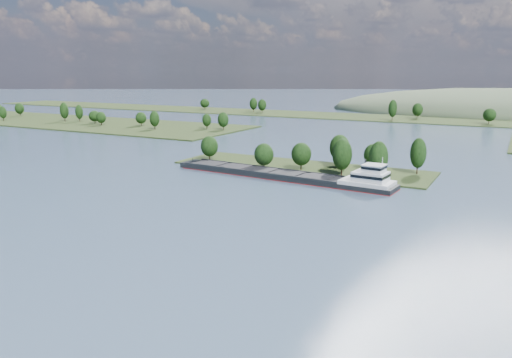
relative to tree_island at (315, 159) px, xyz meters
The scene contains 6 objects.
ground 59.67m from the tree_island, 96.06° to the right, with size 1800.00×1800.00×0.00m, color #384861.
tree_island is the anchor object (origin of this frame).
left_bank 248.43m from the tree_island, 161.00° to the left, with size 300.00×80.00×15.47m.
back_shoreline 220.61m from the tree_island, 89.53° to the left, with size 900.00×60.00×16.71m.
hill_west 325.30m from the tree_island, 80.50° to the left, with size 320.00×160.00×44.00m, color #415137.
cargo_barge 19.73m from the tree_island, 90.57° to the right, with size 85.14×17.16×11.44m.
Camera 1 is at (75.16, 2.90, 37.61)m, focal length 35.00 mm.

